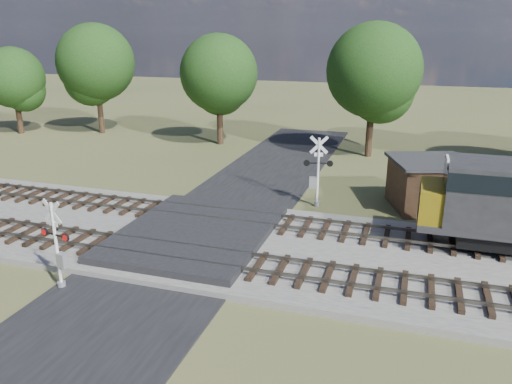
% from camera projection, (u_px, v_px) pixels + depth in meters
% --- Properties ---
extents(ground, '(160.00, 160.00, 0.00)m').
position_uv_depth(ground, '(192.00, 244.00, 24.23)').
color(ground, '#454E2A').
rests_on(ground, ground).
extents(ballast_bed, '(140.00, 10.00, 0.30)m').
position_uv_depth(ballast_bed, '(406.00, 265.00, 21.75)').
color(ballast_bed, gray).
rests_on(ballast_bed, ground).
extents(road, '(7.00, 60.00, 0.08)m').
position_uv_depth(road, '(192.00, 244.00, 24.22)').
color(road, black).
rests_on(road, ground).
extents(crossing_panel, '(7.00, 9.00, 0.62)m').
position_uv_depth(crossing_panel, '(196.00, 234.00, 24.59)').
color(crossing_panel, '#262628').
rests_on(crossing_panel, ground).
extents(track_near, '(140.00, 2.60, 0.33)m').
position_uv_depth(track_near, '(238.00, 263.00, 21.39)').
color(track_near, black).
rests_on(track_near, ballast_bed).
extents(track_far, '(140.00, 2.60, 0.33)m').
position_uv_depth(track_far, '(271.00, 222.00, 25.92)').
color(track_far, black).
rests_on(track_far, ballast_bed).
extents(crossing_signal_near, '(1.50, 0.41, 3.76)m').
position_uv_depth(crossing_signal_near, '(59.00, 253.00, 19.64)').
color(crossing_signal_near, silver).
rests_on(crossing_signal_near, ground).
extents(crossing_signal_far, '(1.69, 0.47, 4.22)m').
position_uv_depth(crossing_signal_far, '(316.00, 177.00, 29.00)').
color(crossing_signal_far, silver).
rests_on(crossing_signal_far, ground).
extents(equipment_shed, '(5.40, 5.40, 2.90)m').
position_uv_depth(equipment_shed, '(429.00, 184.00, 28.78)').
color(equipment_shed, '#432D1D').
rests_on(equipment_shed, ground).
extents(treeline, '(75.57, 11.40, 11.57)m').
position_uv_depth(treeline, '(423.00, 72.00, 37.68)').
color(treeline, black).
rests_on(treeline, ground).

